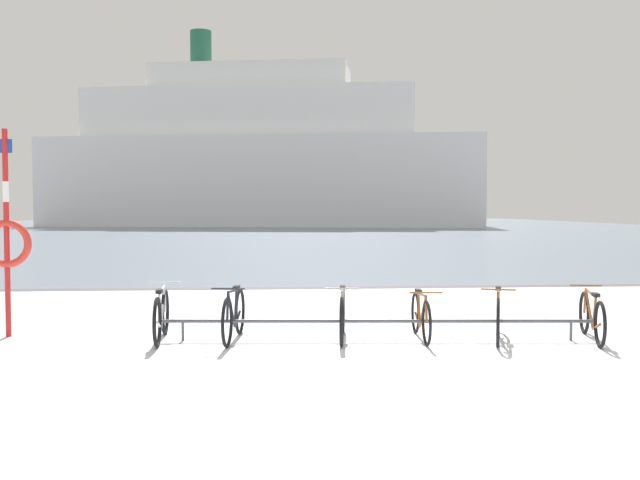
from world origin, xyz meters
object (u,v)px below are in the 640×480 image
object	(u,v)px
bicycle_1	(234,315)
bicycle_4	(498,316)
bicycle_0	(161,315)
bicycle_2	(342,315)
bicycle_3	(421,316)
rescue_post	(7,238)
bicycle_5	(592,317)
ferry_ship	(260,160)

from	to	relation	value
bicycle_1	bicycle_4	size ratio (longest dim) A/B	1.04
bicycle_0	bicycle_4	bearing A→B (deg)	-3.94
bicycle_2	bicycle_3	size ratio (longest dim) A/B	1.04
bicycle_3	rescue_post	size ratio (longest dim) A/B	0.53
rescue_post	bicycle_4	bearing A→B (deg)	-6.53
bicycle_0	bicycle_3	xyz separation A→B (m)	(3.72, -0.16, -0.03)
bicycle_3	bicycle_5	bearing A→B (deg)	-5.78
bicycle_0	bicycle_3	size ratio (longest dim) A/B	1.02
bicycle_3	bicycle_1	bearing A→B (deg)	177.88
bicycle_3	bicycle_5	world-z (taller)	bicycle_5
bicycle_2	rescue_post	bearing A→B (deg)	172.97
bicycle_2	bicycle_5	world-z (taller)	bicycle_2
bicycle_0	bicycle_2	size ratio (longest dim) A/B	0.98
bicycle_1	bicycle_4	xyz separation A→B (m)	(3.77, -0.27, -0.01)
bicycle_4	bicycle_0	bearing A→B (deg)	176.06
bicycle_2	bicycle_4	bearing A→B (deg)	-5.43
bicycle_0	bicycle_5	bearing A→B (deg)	-3.82
bicycle_4	bicycle_5	distance (m)	1.35
bicycle_2	bicycle_4	world-z (taller)	bicycle_2
bicycle_1	ferry_ship	bearing A→B (deg)	90.45
bicycle_1	rescue_post	distance (m)	3.55
ferry_ship	bicycle_4	bearing A→B (deg)	-86.24
bicycle_3	bicycle_4	size ratio (longest dim) A/B	0.99
bicycle_3	ferry_ship	distance (m)	65.41
bicycle_0	bicycle_5	xyz separation A→B (m)	(6.15, -0.41, -0.02)
bicycle_3	bicycle_4	bearing A→B (deg)	-8.73
bicycle_0	bicycle_2	distance (m)	2.59
bicycle_0	bicycle_3	world-z (taller)	bicycle_0
bicycle_2	ferry_ship	xyz separation A→B (m)	(-2.06, 64.95, 6.59)
bicycle_1	bicycle_3	xyz separation A→B (m)	(2.69, -0.10, -0.03)
bicycle_5	rescue_post	bearing A→B (deg)	173.97
bicycle_3	ferry_ship	xyz separation A→B (m)	(-3.20, 64.99, 6.62)
bicycle_5	bicycle_2	bearing A→B (deg)	175.34
bicycle_1	bicycle_5	world-z (taller)	bicycle_1
bicycle_0	bicycle_1	distance (m)	1.03
bicycle_2	bicycle_4	distance (m)	2.23
bicycle_2	bicycle_3	bearing A→B (deg)	-2.26
bicycle_0	bicycle_2	bearing A→B (deg)	-2.66
bicycle_1	ferry_ship	xyz separation A→B (m)	(-0.51, 64.89, 6.59)
bicycle_4	ferry_ship	xyz separation A→B (m)	(-4.28, 65.16, 6.60)
bicycle_3	rescue_post	distance (m)	6.16
bicycle_4	bicycle_5	world-z (taller)	bicycle_4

